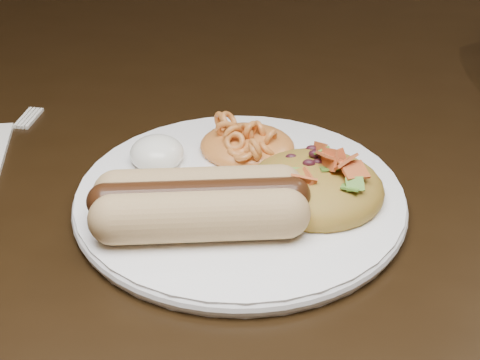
# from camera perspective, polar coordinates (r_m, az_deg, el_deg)

# --- Properties ---
(table) EXTENTS (1.60, 0.90, 0.75)m
(table) POSITION_cam_1_polar(r_m,az_deg,el_deg) (0.71, 3.94, -1.24)
(table) COLOR black
(table) RESTS_ON floor
(plate) EXTENTS (0.29, 0.29, 0.01)m
(plate) POSITION_cam_1_polar(r_m,az_deg,el_deg) (0.52, 0.00, -1.48)
(plate) COLOR white
(plate) RESTS_ON table
(hotdog) EXTENTS (0.12, 0.09, 0.03)m
(hotdog) POSITION_cam_1_polar(r_m,az_deg,el_deg) (0.48, -3.17, -1.74)
(hotdog) COLOR tan
(hotdog) RESTS_ON plate
(mac_and_cheese) EXTENTS (0.08, 0.07, 0.03)m
(mac_and_cheese) POSITION_cam_1_polar(r_m,az_deg,el_deg) (0.56, 0.57, 3.53)
(mac_and_cheese) COLOR #CD803B
(mac_and_cheese) RESTS_ON plate
(sour_cream) EXTENTS (0.04, 0.04, 0.02)m
(sour_cream) POSITION_cam_1_polar(r_m,az_deg,el_deg) (0.55, -6.49, 2.47)
(sour_cream) COLOR white
(sour_cream) RESTS_ON plate
(taco_salad) EXTENTS (0.10, 0.09, 0.04)m
(taco_salad) POSITION_cam_1_polar(r_m,az_deg,el_deg) (0.51, 5.88, 0.28)
(taco_salad) COLOR #CE5427
(taco_salad) RESTS_ON plate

